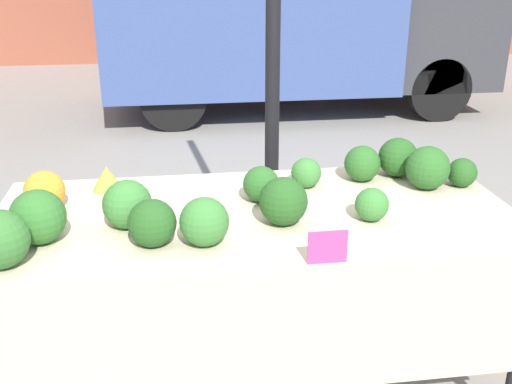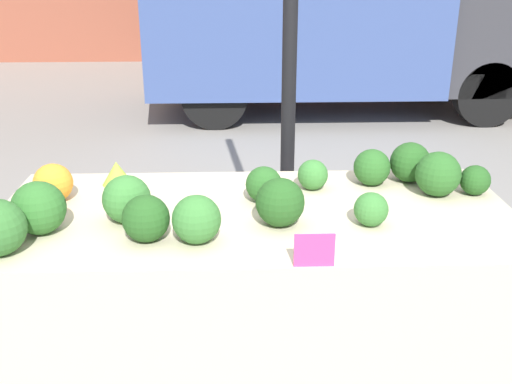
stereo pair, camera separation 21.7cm
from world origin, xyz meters
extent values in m
cylinder|color=black|center=(0.18, 0.74, 1.39)|extent=(0.07, 0.07, 2.77)
cube|color=#333338|center=(2.76, 5.01, 1.20)|extent=(1.20, 1.86, 1.78)
cylinder|color=black|center=(2.64, 4.19, 0.35)|extent=(0.70, 0.22, 0.70)
cylinder|color=black|center=(2.64, 5.83, 0.35)|extent=(0.70, 0.22, 0.70)
cylinder|color=black|center=(-0.29, 4.19, 0.35)|extent=(0.70, 0.22, 0.70)
cylinder|color=black|center=(-0.29, 5.83, 0.35)|extent=(0.70, 0.22, 0.70)
cube|color=beige|center=(0.00, 0.00, 0.82)|extent=(1.97, 0.90, 0.03)
cube|color=beige|center=(0.00, -0.44, 0.58)|extent=(1.97, 0.01, 0.46)
cylinder|color=black|center=(-0.93, 0.39, 0.40)|extent=(0.05, 0.05, 0.81)
cylinder|color=black|center=(0.93, 0.39, 0.40)|extent=(0.05, 0.05, 0.81)
sphere|color=orange|center=(-0.79, 0.13, 0.91)|extent=(0.15, 0.15, 0.15)
cone|color=#93B238|center=(-0.58, 0.31, 0.89)|extent=(0.13, 0.13, 0.10)
sphere|color=#387533|center=(-0.47, -0.07, 0.93)|extent=(0.18, 0.18, 0.18)
sphere|color=#23511E|center=(0.08, -0.12, 0.93)|extent=(0.18, 0.18, 0.18)
sphere|color=#23511E|center=(0.89, 0.14, 0.90)|extent=(0.12, 0.12, 0.12)
sphere|color=#387533|center=(0.24, 0.23, 0.90)|extent=(0.13, 0.13, 0.13)
sphere|color=#285B23|center=(0.50, 0.27, 0.91)|extent=(0.15, 0.15, 0.15)
sphere|color=#285B23|center=(0.74, 0.14, 0.93)|extent=(0.18, 0.18, 0.18)
sphere|color=#387533|center=(0.41, -0.14, 0.90)|extent=(0.12, 0.12, 0.12)
sphere|color=#285B23|center=(-0.80, 0.00, 0.90)|extent=(0.12, 0.12, 0.12)
sphere|color=#23511E|center=(0.67, 0.30, 0.92)|extent=(0.17, 0.17, 0.17)
sphere|color=#2D6628|center=(-0.76, -0.16, 0.93)|extent=(0.19, 0.19, 0.19)
sphere|color=#387533|center=(-0.21, -0.25, 0.92)|extent=(0.17, 0.17, 0.17)
sphere|color=#23511E|center=(-0.38, -0.23, 0.92)|extent=(0.16, 0.16, 0.16)
sphere|color=#285B23|center=(0.03, 0.10, 0.91)|extent=(0.14, 0.14, 0.14)
cube|color=#E53D84|center=(0.17, -0.44, 0.89)|extent=(0.13, 0.01, 0.11)
cube|color=olive|center=(1.24, 0.16, 0.15)|extent=(0.37, 0.29, 0.30)
camera|label=1|loc=(-0.29, -2.07, 1.75)|focal=42.00mm
camera|label=2|loc=(-0.07, -2.09, 1.75)|focal=42.00mm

